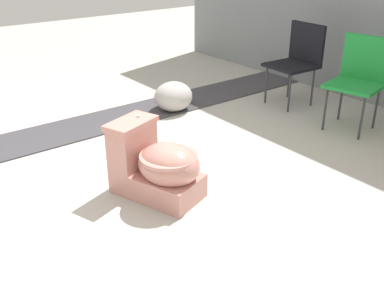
% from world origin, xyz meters
% --- Properties ---
extents(ground_plane, '(14.00, 14.00, 0.00)m').
position_xyz_m(ground_plane, '(0.00, 0.00, 0.00)').
color(ground_plane, '#B7B2A8').
extents(gravel_strip, '(0.56, 8.00, 0.01)m').
position_xyz_m(gravel_strip, '(-1.19, 0.50, 0.01)').
color(gravel_strip, '#423F44').
rests_on(gravel_strip, ground).
extents(toilet, '(0.72, 0.56, 0.52)m').
position_xyz_m(toilet, '(0.24, 0.16, 0.22)').
color(toilet, tan).
rests_on(toilet, ground).
extents(folding_chair_left, '(0.46, 0.46, 0.83)m').
position_xyz_m(folding_chair_left, '(-0.45, 2.38, 0.51)').
color(folding_chair_left, black).
rests_on(folding_chair_left, ground).
extents(folding_chair_middle, '(0.52, 0.52, 0.83)m').
position_xyz_m(folding_chair_middle, '(0.33, 2.31, 0.51)').
color(folding_chair_middle, '#1E8C38').
rests_on(folding_chair_middle, ground).
extents(boulder_near, '(0.53, 0.54, 0.30)m').
position_xyz_m(boulder_near, '(-1.05, 1.21, 0.15)').
color(boulder_near, '#B7B2AD').
rests_on(boulder_near, ground).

